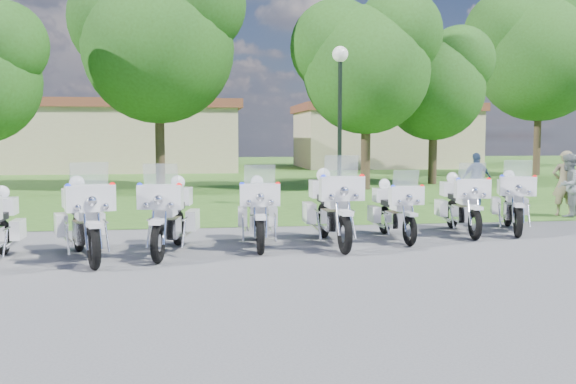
{
  "coord_description": "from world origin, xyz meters",
  "views": [
    {
      "loc": [
        -1.24,
        -11.29,
        2.05
      ],
      "look_at": [
        0.53,
        1.2,
        0.95
      ],
      "focal_mm": 40.0,
      "sensor_mm": 36.0,
      "label": 1
    }
  ],
  "objects": [
    {
      "name": "ground",
      "position": [
        0.0,
        0.0,
        0.0
      ],
      "size": [
        100.0,
        100.0,
        0.0
      ],
      "primitive_type": "plane",
      "color": "#5B5C61",
      "rests_on": "ground"
    },
    {
      "name": "grass_lawn",
      "position": [
        0.0,
        27.0,
        0.0
      ],
      "size": [
        100.0,
        48.0,
        0.01
      ],
      "primitive_type": "cube",
      "color": "#376620",
      "rests_on": "ground"
    },
    {
      "name": "motorcycle_1",
      "position": [
        -3.14,
        -0.26,
        0.69
      ],
      "size": [
        1.27,
        2.39,
        1.65
      ],
      "rotation": [
        0.0,
        0.0,
        3.44
      ],
      "color": "black",
      "rests_on": "ground"
    },
    {
      "name": "motorcycle_2",
      "position": [
        -1.73,
        0.12,
        0.67
      ],
      "size": [
        1.02,
        2.38,
        1.61
      ],
      "rotation": [
        0.0,
        0.0,
        2.98
      ],
      "color": "black",
      "rests_on": "ground"
    },
    {
      "name": "motorcycle_3",
      "position": [
        -0.12,
        0.6,
        0.65
      ],
      "size": [
        0.83,
        2.32,
        1.56
      ],
      "rotation": [
        0.0,
        0.0,
        3.08
      ],
      "color": "black",
      "rests_on": "ground"
    },
    {
      "name": "motorcycle_4",
      "position": [
        1.27,
        0.55,
        0.72
      ],
      "size": [
        0.85,
        2.56,
        1.72
      ],
      "rotation": [
        0.0,
        0.0,
        3.15
      ],
      "color": "black",
      "rests_on": "ground"
    },
    {
      "name": "motorcycle_5",
      "position": [
        2.66,
        1.02,
        0.59
      ],
      "size": [
        0.71,
        2.11,
        1.42
      ],
      "rotation": [
        0.0,
        0.0,
        3.17
      ],
      "color": "black",
      "rests_on": "ground"
    },
    {
      "name": "motorcycle_6",
      "position": [
        4.29,
        1.56,
        0.64
      ],
      "size": [
        0.9,
        2.27,
        1.52
      ],
      "rotation": [
        0.0,
        0.0,
        3.03
      ],
      "color": "black",
      "rests_on": "ground"
    },
    {
      "name": "motorcycle_7",
      "position": [
        5.51,
        1.69,
        0.66
      ],
      "size": [
        1.27,
        2.23,
        1.57
      ],
      "rotation": [
        0.0,
        0.0,
        2.79
      ],
      "color": "black",
      "rests_on": "ground"
    },
    {
      "name": "lamp_post",
      "position": [
        2.72,
        6.33,
        3.39
      ],
      "size": [
        0.44,
        0.44,
        4.54
      ],
      "color": "black",
      "rests_on": "ground"
    },
    {
      "name": "tree_1",
      "position": [
        -2.71,
        13.97,
        5.97
      ],
      "size": [
        6.76,
        5.77,
        9.01
      ],
      "color": "#38281C",
      "rests_on": "ground"
    },
    {
      "name": "tree_2",
      "position": [
        5.13,
        12.72,
        5.0
      ],
      "size": [
        5.67,
        4.84,
        7.56
      ],
      "color": "#38281C",
      "rests_on": "ground"
    },
    {
      "name": "tree_3",
      "position": [
        8.69,
        15.01,
        4.42
      ],
      "size": [
        5.01,
        4.28,
        6.68
      ],
      "color": "#38281C",
      "rests_on": "ground"
    },
    {
      "name": "tree_4",
      "position": [
        16.24,
        20.04,
        6.64
      ],
      "size": [
        7.53,
        6.42,
        10.04
      ],
      "color": "#38281C",
      "rests_on": "ground"
    },
    {
      "name": "building_west",
      "position": [
        -6.0,
        28.0,
        2.07
      ],
      "size": [
        14.56,
        8.32,
        4.1
      ],
      "color": "tan",
      "rests_on": "ground"
    },
    {
      "name": "building_east",
      "position": [
        11.0,
        30.0,
        2.07
      ],
      "size": [
        11.44,
        7.28,
        4.1
      ],
      "color": "tan",
      "rests_on": "ground"
    },
    {
      "name": "bystander_a",
      "position": [
        8.1,
        3.97,
        0.84
      ],
      "size": [
        0.68,
        0.51,
        1.67
      ],
      "primitive_type": "imported",
      "rotation": [
        0.0,
        0.0,
        2.94
      ],
      "color": "gray",
      "rests_on": "ground"
    },
    {
      "name": "bystander_b",
      "position": [
        8.04,
        3.7,
        0.8
      ],
      "size": [
        0.99,
        0.96,
        1.6
      ],
      "primitive_type": "imported",
      "rotation": [
        0.0,
        0.0,
        -2.45
      ],
      "color": "gray",
      "rests_on": "ground"
    },
    {
      "name": "bystander_c",
      "position": [
        6.96,
        6.69,
        0.78
      ],
      "size": [
        0.93,
        0.43,
        1.55
      ],
      "primitive_type": "imported",
      "rotation": [
        0.0,
        0.0,
        3.2
      ],
      "color": "navy",
      "rests_on": "ground"
    }
  ]
}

